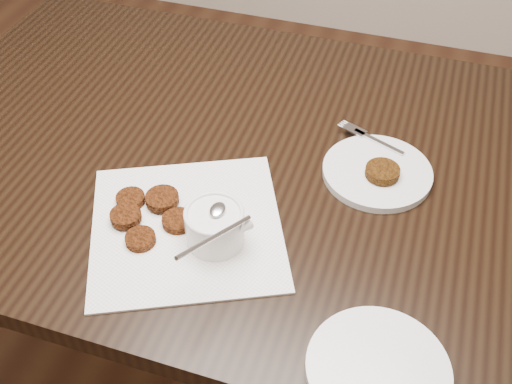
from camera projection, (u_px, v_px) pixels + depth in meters
table at (253, 275)px, 1.44m from camera, size 1.44×0.93×0.75m
napkin at (187, 227)px, 1.04m from camera, size 0.42×0.42×0.00m
sauce_ramekin at (214, 212)px, 0.97m from camera, size 0.16×0.16×0.13m
patty_cluster at (145, 214)px, 1.05m from camera, size 0.20×0.20×0.02m
plate_with_patty at (378, 169)px, 1.13m from camera, size 0.26×0.26×0.03m
plate_empty at (378, 370)px, 0.84m from camera, size 0.22×0.22×0.01m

